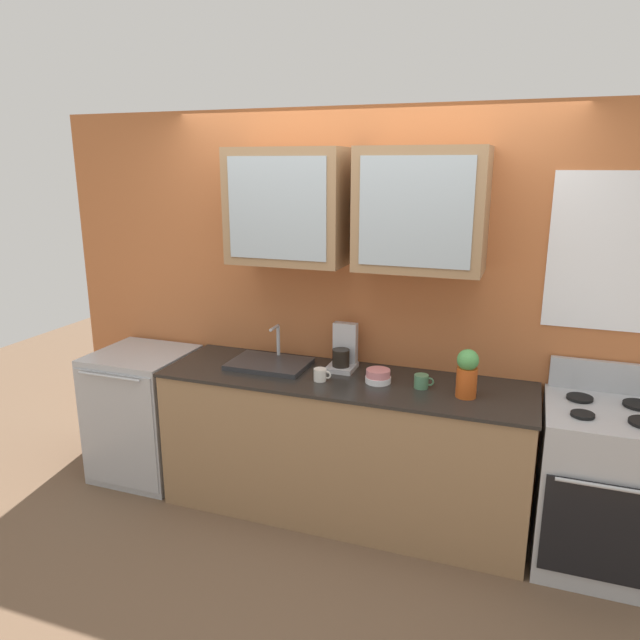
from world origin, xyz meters
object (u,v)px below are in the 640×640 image
vase (467,373)px  cup_near_bowls (421,382)px  cup_near_sink (320,375)px  coffee_maker (343,352)px  stove_range (601,487)px  bowl_stack (378,376)px  dishwasher (145,413)px  sink_faucet (270,363)px

vase → cup_near_bowls: (-0.26, 0.05, -0.10)m
vase → cup_near_sink: 0.86m
coffee_maker → stove_range: bearing=-6.4°
bowl_stack → cup_near_bowls: bowl_stack is taller
stove_range → dishwasher: (-2.97, -0.00, -0.01)m
bowl_stack → vase: 0.53m
dishwasher → coffee_maker: size_ratio=3.14×
sink_faucet → bowl_stack: 0.74m
vase → coffee_maker: 0.83m
vase → cup_near_bowls: bearing=169.6°
cup_near_sink → dishwasher: (-1.37, 0.08, -0.49)m
cup_near_bowls → dishwasher: size_ratio=0.13×
vase → dishwasher: (-2.22, 0.05, -0.60)m
cup_near_sink → coffee_maker: coffee_maker is taller
stove_range → coffee_maker: 1.65m
bowl_stack → dishwasher: size_ratio=0.17×
bowl_stack → coffee_maker: size_ratio=0.53×
stove_range → bowl_stack: (-1.27, 0.00, 0.49)m
stove_range → cup_near_sink: size_ratio=9.95×
bowl_stack → vase: size_ratio=0.55×
cup_near_sink → sink_faucet: bearing=160.3°
vase → cup_near_sink: bearing=-177.5°
sink_faucet → dishwasher: bearing=-176.5°
coffee_maker → vase: bearing=-15.9°
vase → cup_near_sink: vase is taller
cup_near_sink → cup_near_bowls: cup_near_bowls is taller
sink_faucet → bowl_stack: (0.74, -0.05, 0.02)m
stove_range → sink_faucet: (-2.01, 0.05, 0.47)m
stove_range → coffee_maker: bearing=173.6°
cup_near_sink → coffee_maker: bearing=76.9°
sink_faucet → coffee_maker: 0.49m
cup_near_bowls → bowl_stack: bearing=178.4°
vase → sink_faucet: bearing=175.2°
cup_near_sink → coffee_maker: 0.28m
vase → dishwasher: bearing=178.8°
cup_near_bowls → coffee_maker: size_ratio=0.40×
vase → coffee_maker: size_ratio=0.96×
bowl_stack → cup_near_bowls: size_ratio=1.32×
dishwasher → coffee_maker: 1.54m
cup_near_bowls → stove_range: bearing=0.3°
stove_range → coffee_maker: (-1.54, 0.17, 0.56)m
dishwasher → coffee_maker: bearing=7.1°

